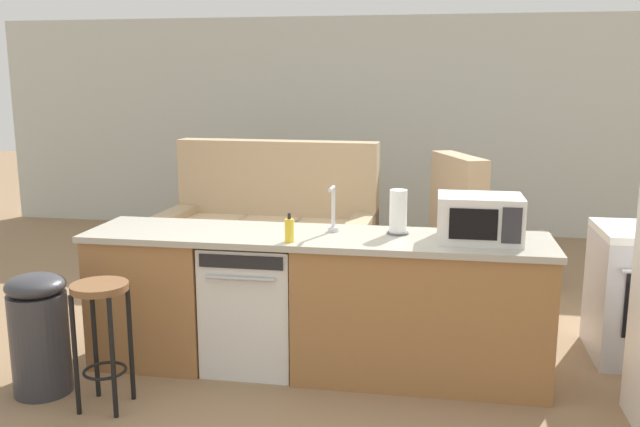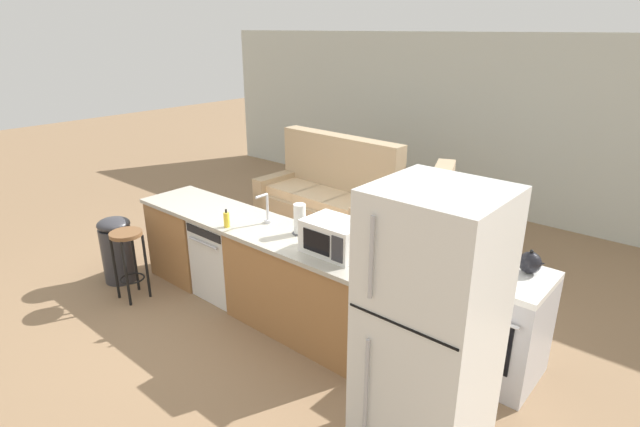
% 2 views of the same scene
% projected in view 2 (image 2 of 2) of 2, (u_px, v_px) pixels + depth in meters
% --- Properties ---
extents(ground_plane, '(24.00, 24.00, 0.00)m').
position_uv_depth(ground_plane, '(247.00, 300.00, 5.18)').
color(ground_plane, '#896B4C').
extents(wall_back, '(10.00, 0.06, 2.60)m').
position_uv_depth(wall_back, '(466.00, 123.00, 7.52)').
color(wall_back, beige).
rests_on(wall_back, ground_plane).
extents(kitchen_counter, '(2.94, 0.66, 0.90)m').
position_uv_depth(kitchen_counter, '(261.00, 271.00, 4.89)').
color(kitchen_counter, '#9E6B3D').
rests_on(kitchen_counter, ground_plane).
extents(dishwasher, '(0.58, 0.61, 0.84)m').
position_uv_depth(dishwasher, '(229.00, 257.00, 5.19)').
color(dishwasher, silver).
rests_on(dishwasher, ground_plane).
extents(stove_range, '(0.76, 0.68, 0.90)m').
position_uv_depth(stove_range, '(493.00, 322.00, 3.98)').
color(stove_range, '#B7B7BC').
rests_on(stove_range, ground_plane).
extents(refrigerator, '(0.72, 0.73, 1.84)m').
position_uv_depth(refrigerator, '(429.00, 332.00, 3.03)').
color(refrigerator, silver).
rests_on(refrigerator, ground_plane).
extents(microwave, '(0.50, 0.37, 0.28)m').
position_uv_depth(microwave, '(335.00, 237.00, 4.11)').
color(microwave, white).
rests_on(microwave, kitchen_counter).
extents(sink_faucet, '(0.07, 0.18, 0.30)m').
position_uv_depth(sink_faucet, '(266.00, 210.00, 4.73)').
color(sink_faucet, silver).
rests_on(sink_faucet, kitchen_counter).
extents(paper_towel_roll, '(0.14, 0.14, 0.28)m').
position_uv_depth(paper_towel_roll, '(300.00, 219.00, 4.49)').
color(paper_towel_roll, '#4C4C51').
rests_on(paper_towel_roll, kitchen_counter).
extents(soap_bottle, '(0.06, 0.06, 0.18)m').
position_uv_depth(soap_bottle, '(227.00, 220.00, 4.66)').
color(soap_bottle, yellow).
rests_on(soap_bottle, kitchen_counter).
extents(kettle, '(0.21, 0.17, 0.19)m').
position_uv_depth(kettle, '(530.00, 263.00, 3.78)').
color(kettle, black).
rests_on(kettle, stove_range).
extents(bar_stool, '(0.32, 0.32, 0.74)m').
position_uv_depth(bar_stool, '(128.00, 251.00, 5.05)').
color(bar_stool, brown).
rests_on(bar_stool, ground_plane).
extents(trash_bin, '(0.35, 0.35, 0.74)m').
position_uv_depth(trash_bin, '(117.00, 249.00, 5.47)').
color(trash_bin, '#333338').
rests_on(trash_bin, ground_plane).
extents(couch, '(2.03, 0.98, 1.27)m').
position_uv_depth(couch, '(330.00, 200.00, 6.97)').
color(couch, tan).
rests_on(couch, ground_plane).
extents(armchair, '(1.06, 1.08, 1.20)m').
position_uv_depth(armchair, '(455.00, 241.00, 5.74)').
color(armchair, tan).
rests_on(armchair, ground_plane).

